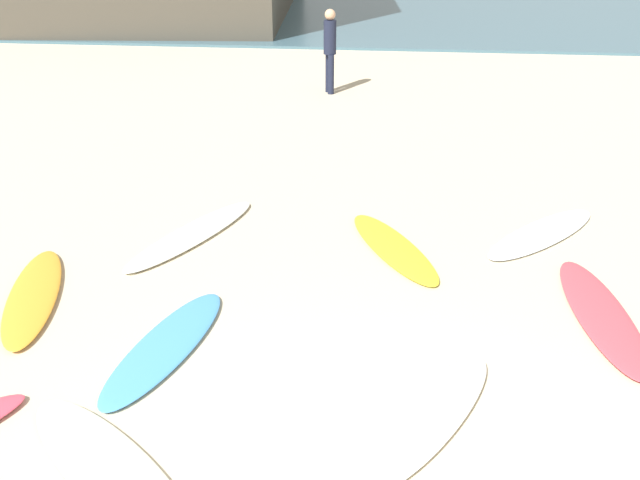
# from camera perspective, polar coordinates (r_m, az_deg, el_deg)

# --- Properties ---
(surfboard_0) EXTENTS (1.42, 2.01, 0.08)m
(surfboard_0) POSITION_cam_1_polar(r_m,az_deg,el_deg) (5.97, 9.06, -14.15)
(surfboard_0) COLOR white
(surfboard_0) RESTS_ON ground_plane
(surfboard_1) EXTENTS (0.72, 2.35, 0.06)m
(surfboard_1) POSITION_cam_1_polar(r_m,az_deg,el_deg) (7.78, 22.11, -5.62)
(surfboard_1) COLOR #E14854
(surfboard_1) RESTS_ON ground_plane
(surfboard_2) EXTENTS (1.43, 2.13, 0.06)m
(surfboard_2) POSITION_cam_1_polar(r_m,az_deg,el_deg) (8.62, 6.05, -0.60)
(surfboard_2) COLOR yellow
(surfboard_2) RESTS_ON ground_plane
(surfboard_3) EXTENTS (2.03, 1.81, 0.07)m
(surfboard_3) POSITION_cam_1_polar(r_m,az_deg,el_deg) (5.70, -16.99, -17.51)
(surfboard_3) COLOR #E8ECCC
(surfboard_3) RESTS_ON ground_plane
(surfboard_4) EXTENTS (1.15, 2.22, 0.08)m
(surfboard_4) POSITION_cam_1_polar(r_m,az_deg,el_deg) (8.13, -22.53, -4.21)
(surfboard_4) COLOR gold
(surfboard_4) RESTS_ON ground_plane
(surfboard_5) EXTENTS (0.99, 2.14, 0.08)m
(surfboard_5) POSITION_cam_1_polar(r_m,az_deg,el_deg) (6.88, -12.58, -8.47)
(surfboard_5) COLOR #4694D7
(surfboard_5) RESTS_ON ground_plane
(surfboard_6) EXTENTS (1.90, 2.02, 0.06)m
(surfboard_6) POSITION_cam_1_polar(r_m,az_deg,el_deg) (9.38, 17.81, 0.53)
(surfboard_6) COLOR silver
(surfboard_6) RESTS_ON ground_plane
(surfboard_7) EXTENTS (1.45, 2.45, 0.08)m
(surfboard_7) POSITION_cam_1_polar(r_m,az_deg,el_deg) (9.05, -10.45, 0.50)
(surfboard_7) COLOR silver
(surfboard_7) RESTS_ON ground_plane
(beachgoer_near) EXTENTS (0.36, 0.36, 1.83)m
(beachgoer_near) POSITION_cam_1_polar(r_m,az_deg,el_deg) (15.89, 0.82, 15.63)
(beachgoer_near) COLOR #191E33
(beachgoer_near) RESTS_ON ground_plane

